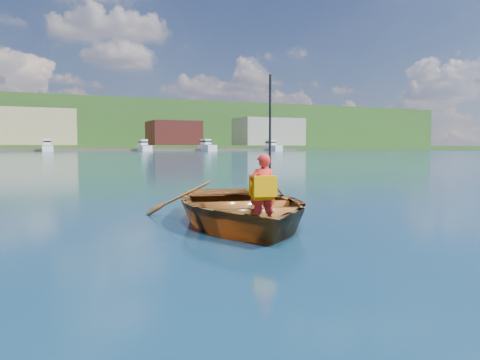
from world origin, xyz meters
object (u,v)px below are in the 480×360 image
at_px(rowboat, 240,206).
at_px(dock, 64,150).
at_px(child_paddler, 263,189).
at_px(marina_yachts, 56,147).

relative_size(rowboat, dock, 0.03).
xyz_separation_m(child_paddler, marina_yachts, (3.11, 143.36, 0.72)).
height_order(dock, marina_yachts, marina_yachts).
relative_size(child_paddler, marina_yachts, 0.02).
relative_size(child_paddler, dock, 0.01).
height_order(rowboat, child_paddler, child_paddler).
distance_m(rowboat, marina_yachts, 142.48).
distance_m(rowboat, child_paddler, 0.98).
relative_size(rowboat, child_paddler, 2.13).
bearing_deg(rowboat, child_paddler, -91.80).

